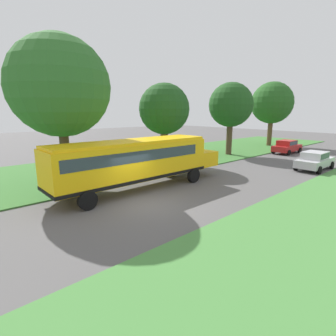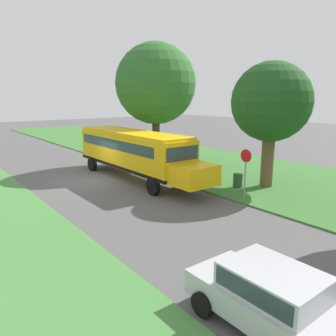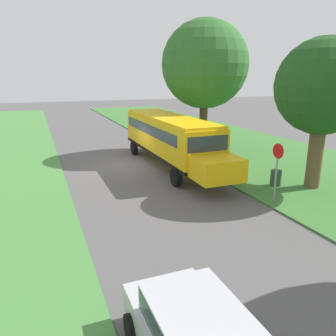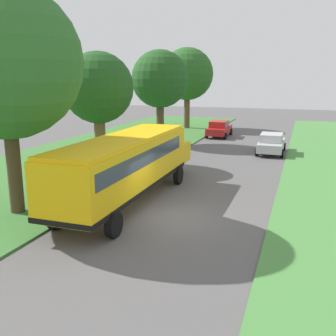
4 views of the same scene
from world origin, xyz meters
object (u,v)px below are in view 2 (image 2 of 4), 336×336
(oak_tree_beside_bus, at_px, (154,83))
(oak_tree_roadside_mid, at_px, (271,101))
(school_bus, at_px, (134,150))
(trash_bin, at_px, (238,181))
(stop_sign, at_px, (245,168))
(car_silver_nearest, at_px, (275,298))

(oak_tree_beside_bus, xyz_separation_m, oak_tree_roadside_mid, (-1.15, 9.94, -1.32))
(school_bus, relative_size, trash_bin, 13.80)
(stop_sign, xyz_separation_m, trash_bin, (-1.49, -1.71, -1.29))
(stop_sign, distance_m, trash_bin, 2.61)
(oak_tree_beside_bus, xyz_separation_m, stop_sign, (1.83, 10.75, -4.74))
(school_bus, distance_m, trash_bin, 7.06)
(oak_tree_roadside_mid, distance_m, trash_bin, 5.02)
(car_silver_nearest, bearing_deg, oak_tree_roadside_mid, -143.17)
(oak_tree_roadside_mid, height_order, stop_sign, oak_tree_roadside_mid)
(oak_tree_beside_bus, bearing_deg, car_silver_nearest, 62.47)
(car_silver_nearest, bearing_deg, stop_sign, -136.76)
(oak_tree_roadside_mid, bearing_deg, stop_sign, 15.31)
(trash_bin, bearing_deg, oak_tree_beside_bus, -92.15)
(stop_sign, bearing_deg, oak_tree_beside_bus, -99.67)
(oak_tree_roadside_mid, relative_size, stop_sign, 2.71)
(car_silver_nearest, height_order, oak_tree_beside_bus, oak_tree_beside_bus)
(oak_tree_beside_bus, bearing_deg, trash_bin, 87.85)
(oak_tree_roadside_mid, bearing_deg, car_silver_nearest, 36.83)
(school_bus, relative_size, oak_tree_roadside_mid, 1.67)
(car_silver_nearest, height_order, oak_tree_roadside_mid, oak_tree_roadside_mid)
(school_bus, height_order, stop_sign, school_bus)
(oak_tree_beside_bus, xyz_separation_m, trash_bin, (0.34, 9.04, -6.03))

